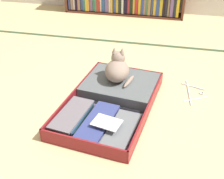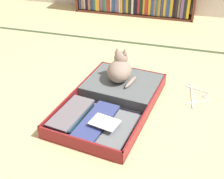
# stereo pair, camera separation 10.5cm
# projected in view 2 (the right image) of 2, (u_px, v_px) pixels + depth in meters

# --- Properties ---
(ground_plane) EXTENTS (10.00, 10.00, 0.00)m
(ground_plane) POSITION_uv_depth(u_px,v_px,m) (105.00, 110.00, 2.17)
(ground_plane) COLOR #CCBB84
(tatami_border) EXTENTS (4.80, 0.05, 0.00)m
(tatami_border) POSITION_uv_depth(u_px,v_px,m) (140.00, 44.00, 3.20)
(tatami_border) COLOR #34492D
(tatami_border) RESTS_ON ground_plane
(open_suitcase) EXTENTS (0.71, 1.05, 0.10)m
(open_suitcase) POSITION_uv_depth(u_px,v_px,m) (113.00, 98.00, 2.23)
(open_suitcase) COLOR maroon
(open_suitcase) RESTS_ON ground_plane
(black_cat) EXTENTS (0.24, 0.27, 0.26)m
(black_cat) POSITION_uv_depth(u_px,v_px,m) (120.00, 69.00, 2.32)
(black_cat) COLOR gray
(black_cat) RESTS_ON open_suitcase
(clothes_hanger) EXTENTS (0.21, 0.37, 0.01)m
(clothes_hanger) POSITION_uv_depth(u_px,v_px,m) (196.00, 95.00, 2.33)
(clothes_hanger) COLOR silver
(clothes_hanger) RESTS_ON ground_plane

